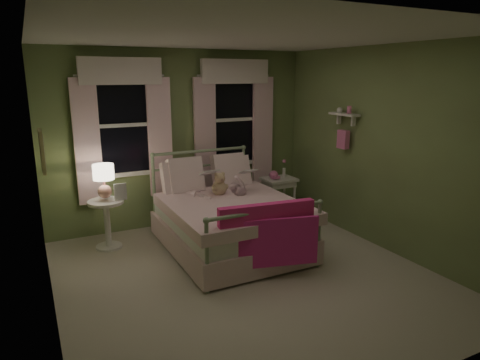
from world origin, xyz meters
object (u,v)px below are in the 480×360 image
nightstand_left (107,217)px  table_lamp (104,178)px  nightstand_right (279,184)px  bed (228,220)px  teddy_bear (219,185)px  child_left (195,176)px  child_right (233,169)px

nightstand_left → table_lamp: bearing=-90.0°
table_lamp → nightstand_right: size_ratio=0.70×
bed → teddy_bear: (0.00, 0.26, 0.41)m
child_left → child_right: bearing=166.5°
nightstand_left → table_lamp: size_ratio=1.46×
bed → child_right: bearing=56.4°
teddy_bear → nightstand_left: teddy_bear is taller
nightstand_right → teddy_bear: bearing=-158.4°
child_left → nightstand_right: size_ratio=1.07×
table_lamp → nightstand_right: (2.66, 0.05, -0.40)m
bed → nightstand_left: (-1.42, 0.71, 0.03)m
child_right → nightstand_left: size_ratio=1.17×
bed → nightstand_right: bearing=31.3°
table_lamp → bed: bearing=-26.7°
child_left → teddy_bear: 0.34m
nightstand_left → table_lamp: (0.00, -0.00, 0.54)m
child_left → table_lamp: bearing=-27.8°
child_left → teddy_bear: bearing=137.0°
nightstand_left → table_lamp: 0.54m
child_left → child_right: 0.56m
bed → nightstand_left: bearing=153.3°
nightstand_right → nightstand_left: bearing=-179.0°
child_left → nightstand_left: (-1.14, 0.29, -0.49)m
nightstand_left → bed: bearing=-26.7°
child_right → teddy_bear: size_ratio=2.35×
bed → nightstand_right: bed is taller
nightstand_right → child_right: bearing=-160.8°
child_left → bed: bearing=110.1°
child_left → teddy_bear: (0.28, -0.16, -0.12)m
child_right → nightstand_right: 1.10m
bed → table_lamp: 1.68m
table_lamp → nightstand_right: table_lamp is taller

